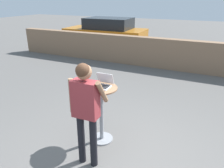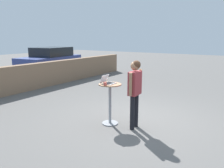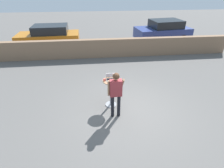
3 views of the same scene
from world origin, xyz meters
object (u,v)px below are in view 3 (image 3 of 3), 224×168
at_px(parked_car_further_down, 163,31).
at_px(cafe_table, 111,90).
at_px(standing_person, 116,90).
at_px(coffee_mug, 104,80).
at_px(parked_car_near_street, 49,37).
at_px(laptop, 111,78).

bearing_deg(parked_car_further_down, cafe_table, -121.82).
xyz_separation_m(cafe_table, standing_person, (0.10, -0.64, 0.40)).
bearing_deg(coffee_mug, cafe_table, 1.40).
height_order(cafe_table, parked_car_near_street, parked_car_near_street).
bearing_deg(coffee_mug, laptop, 16.71).
height_order(laptop, standing_person, standing_person).
xyz_separation_m(standing_person, parked_car_further_down, (4.63, 8.26, -0.23)).
bearing_deg(laptop, coffee_mug, -163.29).
distance_m(parked_car_near_street, parked_car_further_down, 8.24).
bearing_deg(cafe_table, standing_person, -81.40).
bearing_deg(cafe_table, parked_car_near_street, 116.51).
bearing_deg(parked_car_near_street, coffee_mug, -64.95).
bearing_deg(laptop, parked_car_near_street, 116.71).
height_order(coffee_mug, parked_car_near_street, parked_car_near_street).
bearing_deg(parked_car_near_street, cafe_table, -63.49).
xyz_separation_m(cafe_table, parked_car_further_down, (4.73, 7.62, 0.17)).
relative_size(standing_person, parked_car_near_street, 0.40).
relative_size(laptop, standing_person, 0.19).
xyz_separation_m(laptop, standing_person, (0.10, -0.70, -0.04)).
bearing_deg(laptop, parked_car_further_down, 57.98).
distance_m(standing_person, parked_car_near_street, 8.42).
bearing_deg(standing_person, laptop, 97.86).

